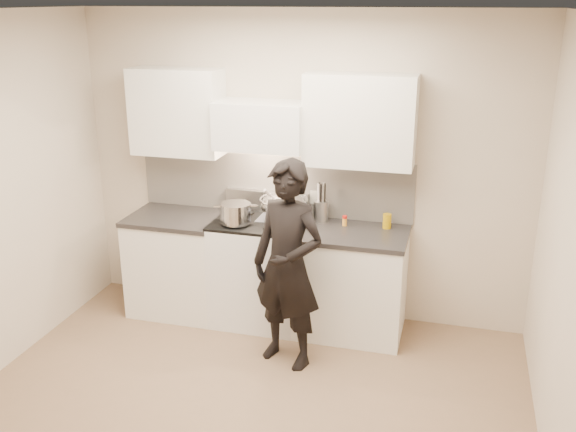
{
  "coord_description": "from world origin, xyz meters",
  "views": [
    {
      "loc": [
        1.33,
        -3.56,
        2.77
      ],
      "look_at": [
        0.07,
        1.05,
        1.14
      ],
      "focal_mm": 40.0,
      "sensor_mm": 36.0,
      "label": 1
    }
  ],
  "objects_px": {
    "wok": "(283,205)",
    "utensil_crock": "(321,209)",
    "person": "(288,265)",
    "stove": "(259,270)",
    "counter_right": "(351,282)"
  },
  "relations": [
    {
      "from": "counter_right",
      "to": "stove",
      "type": "bearing_deg",
      "value": -180.0
    },
    {
      "from": "utensil_crock",
      "to": "person",
      "type": "distance_m",
      "value": 0.85
    },
    {
      "from": "wok",
      "to": "utensil_crock",
      "type": "bearing_deg",
      "value": 18.82
    },
    {
      "from": "counter_right",
      "to": "utensil_crock",
      "type": "xyz_separation_m",
      "value": [
        -0.32,
        0.21,
        0.56
      ]
    },
    {
      "from": "utensil_crock",
      "to": "stove",
      "type": "bearing_deg",
      "value": -158.07
    },
    {
      "from": "stove",
      "to": "utensil_crock",
      "type": "relative_size",
      "value": 2.82
    },
    {
      "from": "utensil_crock",
      "to": "wok",
      "type": "bearing_deg",
      "value": -161.18
    },
    {
      "from": "stove",
      "to": "counter_right",
      "type": "distance_m",
      "value": 0.83
    },
    {
      "from": "wok",
      "to": "person",
      "type": "bearing_deg",
      "value": -71.84
    },
    {
      "from": "wok",
      "to": "stove",
      "type": "bearing_deg",
      "value": -153.5
    },
    {
      "from": "counter_right",
      "to": "wok",
      "type": "xyz_separation_m",
      "value": [
        -0.63,
        0.1,
        0.61
      ]
    },
    {
      "from": "counter_right",
      "to": "person",
      "type": "xyz_separation_m",
      "value": [
        -0.39,
        -0.62,
        0.37
      ]
    },
    {
      "from": "wok",
      "to": "utensil_crock",
      "type": "height_order",
      "value": "wok"
    },
    {
      "from": "stove",
      "to": "utensil_crock",
      "type": "height_order",
      "value": "utensil_crock"
    },
    {
      "from": "stove",
      "to": "wok",
      "type": "distance_m",
      "value": 0.64
    }
  ]
}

